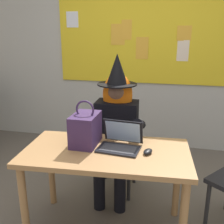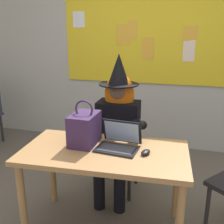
# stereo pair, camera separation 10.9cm
# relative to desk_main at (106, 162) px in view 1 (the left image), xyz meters

# --- Properties ---
(wall_back_bulletin) EXTENTS (6.76, 2.14, 2.84)m
(wall_back_bulletin) POSITION_rel_desk_main_xyz_m (0.02, 1.95, 0.79)
(wall_back_bulletin) COLOR #B2B2AD
(wall_back_bulletin) RESTS_ON ground
(desk_main) EXTENTS (1.36, 0.77, 0.75)m
(desk_main) POSITION_rel_desk_main_xyz_m (0.00, 0.00, 0.00)
(desk_main) COLOR #A37547
(desk_main) RESTS_ON ground
(chair_at_desk) EXTENTS (0.43, 0.43, 0.91)m
(chair_at_desk) POSITION_rel_desk_main_xyz_m (-0.05, 0.70, -0.13)
(chair_at_desk) COLOR #4C1E19
(chair_at_desk) RESTS_ON ground
(person_costumed) EXTENTS (0.61, 0.67, 1.45)m
(person_costumed) POSITION_rel_desk_main_xyz_m (-0.05, 0.58, 0.16)
(person_costumed) COLOR black
(person_costumed) RESTS_ON ground
(laptop) EXTENTS (0.35, 0.29, 0.21)m
(laptop) POSITION_rel_desk_main_xyz_m (0.10, 0.07, 0.15)
(laptop) COLOR black
(laptop) RESTS_ON desk_main
(computer_mouse) EXTENTS (0.09, 0.12, 0.03)m
(computer_mouse) POSITION_rel_desk_main_xyz_m (0.33, 0.01, 0.12)
(computer_mouse) COLOR black
(computer_mouse) RESTS_ON desk_main
(handbag) EXTENTS (0.20, 0.30, 0.38)m
(handbag) POSITION_rel_desk_main_xyz_m (-0.20, 0.08, 0.24)
(handbag) COLOR #38234C
(handbag) RESTS_ON desk_main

